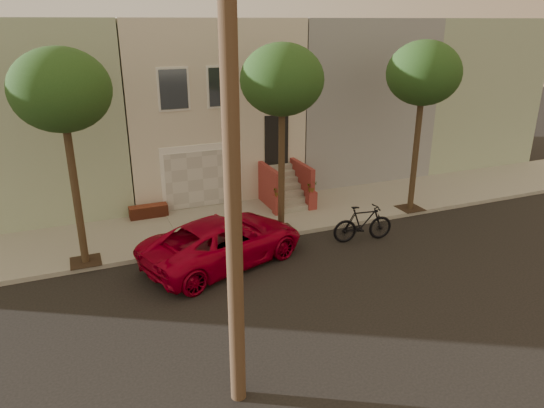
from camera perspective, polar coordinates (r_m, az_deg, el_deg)
name	(u,v)px	position (r m, az deg, el deg)	size (l,w,h in m)	color
ground	(304,291)	(14.00, 3.67, -9.96)	(90.00, 90.00, 0.00)	black
sidewalk	(241,221)	(18.42, -3.60, -1.97)	(40.00, 3.70, 0.15)	gray
house_row	(197,102)	(22.91, -8.67, 11.56)	(33.10, 11.70, 7.00)	beige
tree_left	(61,92)	(14.82, -23.08, 11.79)	(2.70, 2.57, 6.30)	#2D2116
tree_mid	(282,81)	(16.15, 1.17, 13.94)	(2.70, 2.57, 6.30)	#2D2116
tree_right	(424,74)	(19.02, 17.03, 14.06)	(2.70, 2.57, 6.30)	#2D2116
pickup_truck	(224,241)	(15.29, -5.54, -4.24)	(2.39, 5.18, 1.44)	#A8001E
motorcycle	(363,223)	(17.01, 10.42, -2.19)	(0.60, 2.11, 1.27)	black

